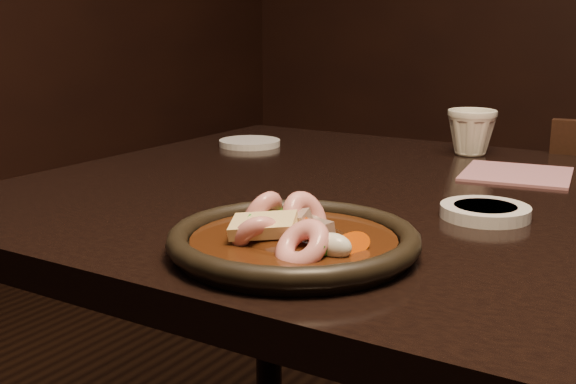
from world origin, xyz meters
The scene contains 6 objects.
plate centered at (-0.24, -0.30, 0.76)m, with size 0.26×0.26×0.03m.
stirfry centered at (-0.25, -0.30, 0.77)m, with size 0.17×0.13×0.06m.
soy_dish centered at (-0.12, -0.06, 0.76)m, with size 0.11×0.11×0.02m, color silver.
saucer_left centered at (-0.66, 0.21, 0.76)m, with size 0.12×0.12×0.01m, color silver.
tea_cup centered at (-0.27, 0.34, 0.79)m, with size 0.09×0.08×0.09m, color silver.
napkin centered at (-0.15, 0.21, 0.75)m, with size 0.16×0.16×0.00m, color #A8676F.
Camera 1 is at (0.13, -0.91, 0.99)m, focal length 45.00 mm.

